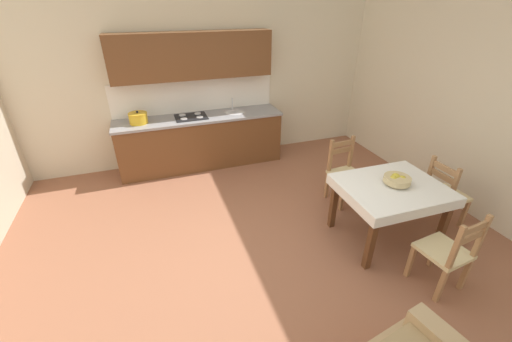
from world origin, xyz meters
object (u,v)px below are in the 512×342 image
(dining_chair_window_side, at_px, (444,195))
(dining_chair_camera_side, at_px, (447,253))
(kitchen_cabinetry, at_px, (199,118))
(dining_table, at_px, (390,195))
(fruit_bowl, at_px, (397,180))
(dining_chair_kitchen_side, at_px, (345,173))

(dining_chair_window_side, height_order, dining_chair_camera_side, same)
(kitchen_cabinetry, relative_size, dining_table, 2.33)
(dining_table, distance_m, dining_chair_window_side, 0.89)
(kitchen_cabinetry, xyz_separation_m, dining_chair_camera_side, (1.77, -3.58, -0.41))
(kitchen_cabinetry, bearing_deg, dining_table, -57.85)
(dining_table, distance_m, fruit_bowl, 0.21)
(kitchen_cabinetry, height_order, dining_chair_window_side, kitchen_cabinetry)
(fruit_bowl, bearing_deg, dining_chair_camera_side, -90.89)
(dining_chair_kitchen_side, distance_m, dining_chair_window_side, 1.27)
(dining_chair_kitchen_side, bearing_deg, kitchen_cabinetry, 133.10)
(dining_table, relative_size, dining_chair_window_side, 1.28)
(dining_chair_kitchen_side, relative_size, fruit_bowl, 3.10)
(dining_table, bearing_deg, fruit_bowl, 10.76)
(dining_table, xyz_separation_m, dining_chair_window_side, (0.88, -0.01, -0.17))
(dining_chair_camera_side, distance_m, fruit_bowl, 0.92)
(dining_chair_camera_side, bearing_deg, fruit_bowl, 89.11)
(fruit_bowl, bearing_deg, dining_chair_window_side, -1.22)
(dining_table, height_order, fruit_bowl, fruit_bowl)
(kitchen_cabinetry, height_order, dining_chair_kitchen_side, kitchen_cabinetry)
(dining_chair_kitchen_side, xyz_separation_m, dining_chair_camera_side, (0.04, -1.73, 0.00))
(kitchen_cabinetry, relative_size, dining_chair_kitchen_side, 2.99)
(kitchen_cabinetry, bearing_deg, dining_chair_kitchen_side, -46.90)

